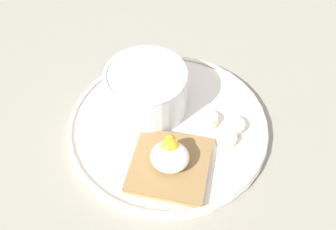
% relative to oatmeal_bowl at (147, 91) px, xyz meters
% --- Properties ---
extents(ground_plane, '(1.20, 1.20, 0.02)m').
position_rel_oatmeal_bowl_xyz_m(ground_plane, '(0.04, -0.03, -0.06)').
color(ground_plane, gray).
rests_on(ground_plane, ground).
extents(plate, '(0.29, 0.29, 0.02)m').
position_rel_oatmeal_bowl_xyz_m(plate, '(0.04, -0.03, -0.04)').
color(plate, silver).
rests_on(plate, ground_plane).
extents(oatmeal_bowl, '(0.12, 0.12, 0.07)m').
position_rel_oatmeal_bowl_xyz_m(oatmeal_bowl, '(0.00, 0.00, 0.00)').
color(oatmeal_bowl, white).
rests_on(oatmeal_bowl, plate).
extents(toast_slice, '(0.10, 0.10, 0.01)m').
position_rel_oatmeal_bowl_xyz_m(toast_slice, '(0.05, -0.10, -0.03)').
color(toast_slice, olive).
rests_on(toast_slice, plate).
extents(poached_egg, '(0.05, 0.07, 0.04)m').
position_rel_oatmeal_bowl_xyz_m(poached_egg, '(0.05, -0.10, -0.01)').
color(poached_egg, white).
rests_on(poached_egg, toast_slice).
extents(banana_slice_front, '(0.03, 0.03, 0.02)m').
position_rel_oatmeal_bowl_xyz_m(banana_slice_front, '(0.09, -0.01, -0.03)').
color(banana_slice_front, '#F8E3C6').
rests_on(banana_slice_front, plate).
extents(banana_slice_left, '(0.04, 0.04, 0.02)m').
position_rel_oatmeal_bowl_xyz_m(banana_slice_left, '(0.13, -0.02, -0.03)').
color(banana_slice_left, beige).
rests_on(banana_slice_left, plate).
extents(banana_slice_back, '(0.04, 0.04, 0.01)m').
position_rel_oatmeal_bowl_xyz_m(banana_slice_back, '(0.12, -0.04, -0.03)').
color(banana_slice_back, beige).
rests_on(banana_slice_back, plate).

